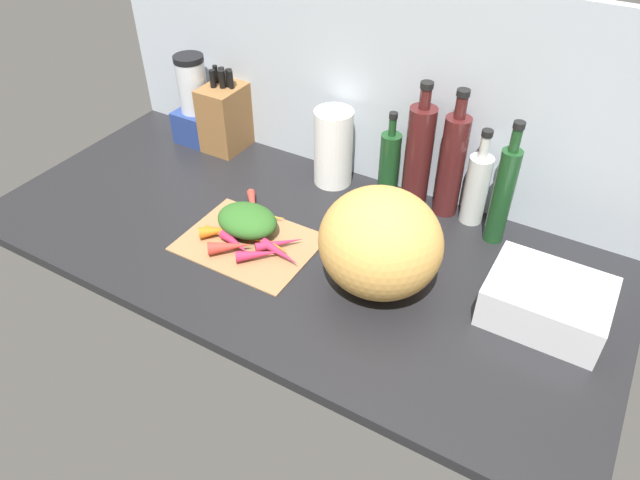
{
  "coord_description": "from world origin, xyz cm",
  "views": [
    {
      "loc": [
        67.07,
        -101.59,
        98.92
      ],
      "look_at": [
        13.43,
        -9.61,
        11.85
      ],
      "focal_mm": 32.85,
      "sensor_mm": 36.0,
      "label": 1
    }
  ],
  "objects_px": {
    "carrot_6": "(266,241)",
    "carrot_1": "(218,231)",
    "blender_appliance": "(195,105)",
    "carrot_7": "(236,244)",
    "paper_towel_roll": "(333,148)",
    "carrot_8": "(230,247)",
    "carrot_9": "(235,235)",
    "carrot_5": "(253,207)",
    "bottle_3": "(476,187)",
    "bottle_4": "(503,193)",
    "winter_squash": "(380,243)",
    "carrot_4": "(280,243)",
    "bottle_2": "(452,164)",
    "cutting_board": "(249,242)",
    "carrot_3": "(280,253)",
    "bottle_0": "(389,164)",
    "bottle_1": "(418,155)",
    "carrot_2": "(266,217)",
    "dish_rack": "(546,302)",
    "knife_block": "(226,116)",
    "carrot_0": "(258,254)"
  },
  "relations": [
    {
      "from": "carrot_2",
      "to": "bottle_1",
      "type": "xyz_separation_m",
      "value": [
        0.31,
        0.3,
        0.14
      ]
    },
    {
      "from": "carrot_4",
      "to": "carrot_8",
      "type": "distance_m",
      "value": 0.13
    },
    {
      "from": "carrot_0",
      "to": "carrot_1",
      "type": "xyz_separation_m",
      "value": [
        -0.15,
        0.02,
        0.0
      ]
    },
    {
      "from": "cutting_board",
      "to": "blender_appliance",
      "type": "relative_size",
      "value": 1.19
    },
    {
      "from": "dish_rack",
      "to": "blender_appliance",
      "type": "bearing_deg",
      "value": 168.35
    },
    {
      "from": "carrot_7",
      "to": "blender_appliance",
      "type": "xyz_separation_m",
      "value": [
        -0.46,
        0.41,
        0.1
      ]
    },
    {
      "from": "carrot_5",
      "to": "carrot_6",
      "type": "relative_size",
      "value": 0.97
    },
    {
      "from": "carrot_5",
      "to": "carrot_9",
      "type": "distance_m",
      "value": 0.13
    },
    {
      "from": "cutting_board",
      "to": "bottle_0",
      "type": "relative_size",
      "value": 1.31
    },
    {
      "from": "carrot_6",
      "to": "carrot_1",
      "type": "bearing_deg",
      "value": -167.99
    },
    {
      "from": "knife_block",
      "to": "cutting_board",
      "type": "bearing_deg",
      "value": -47.37
    },
    {
      "from": "cutting_board",
      "to": "bottle_0",
      "type": "bearing_deg",
      "value": 60.77
    },
    {
      "from": "cutting_board",
      "to": "bottle_3",
      "type": "distance_m",
      "value": 0.63
    },
    {
      "from": "paper_towel_roll",
      "to": "bottle_4",
      "type": "relative_size",
      "value": 0.67
    },
    {
      "from": "cutting_board",
      "to": "carrot_8",
      "type": "distance_m",
      "value": 0.07
    },
    {
      "from": "carrot_6",
      "to": "bottle_2",
      "type": "height_order",
      "value": "bottle_2"
    },
    {
      "from": "carrot_2",
      "to": "paper_towel_roll",
      "type": "height_order",
      "value": "paper_towel_roll"
    },
    {
      "from": "carrot_3",
      "to": "carrot_9",
      "type": "bearing_deg",
      "value": 178.64
    },
    {
      "from": "carrot_9",
      "to": "winter_squash",
      "type": "distance_m",
      "value": 0.42
    },
    {
      "from": "carrot_8",
      "to": "bottle_3",
      "type": "height_order",
      "value": "bottle_3"
    },
    {
      "from": "blender_appliance",
      "to": "paper_towel_roll",
      "type": "distance_m",
      "value": 0.51
    },
    {
      "from": "carrot_9",
      "to": "bottle_1",
      "type": "xyz_separation_m",
      "value": [
        0.34,
        0.4,
        0.14
      ]
    },
    {
      "from": "knife_block",
      "to": "bottle_2",
      "type": "distance_m",
      "value": 0.75
    },
    {
      "from": "knife_block",
      "to": "dish_rack",
      "type": "height_order",
      "value": "knife_block"
    },
    {
      "from": "winter_squash",
      "to": "paper_towel_roll",
      "type": "xyz_separation_m",
      "value": [
        -0.32,
        0.34,
        -0.01
      ]
    },
    {
      "from": "carrot_1",
      "to": "carrot_9",
      "type": "distance_m",
      "value": 0.05
    },
    {
      "from": "carrot_3",
      "to": "bottle_3",
      "type": "bearing_deg",
      "value": 48.33
    },
    {
      "from": "bottle_0",
      "to": "bottle_1",
      "type": "xyz_separation_m",
      "value": [
        0.08,
        0.01,
        0.05
      ]
    },
    {
      "from": "carrot_2",
      "to": "carrot_7",
      "type": "relative_size",
      "value": 0.97
    },
    {
      "from": "carrot_1",
      "to": "carrot_5",
      "type": "height_order",
      "value": "carrot_1"
    },
    {
      "from": "carrot_8",
      "to": "carrot_9",
      "type": "bearing_deg",
      "value": 113.65
    },
    {
      "from": "blender_appliance",
      "to": "bottle_0",
      "type": "distance_m",
      "value": 0.69
    },
    {
      "from": "knife_block",
      "to": "blender_appliance",
      "type": "relative_size",
      "value": 0.92
    },
    {
      "from": "carrot_9",
      "to": "carrot_5",
      "type": "bearing_deg",
      "value": 103.91
    },
    {
      "from": "blender_appliance",
      "to": "carrot_7",
      "type": "bearing_deg",
      "value": -41.76
    },
    {
      "from": "cutting_board",
      "to": "dish_rack",
      "type": "relative_size",
      "value": 1.32
    },
    {
      "from": "carrot_6",
      "to": "bottle_3",
      "type": "relative_size",
      "value": 0.54
    },
    {
      "from": "bottle_3",
      "to": "winter_squash",
      "type": "bearing_deg",
      "value": -106.71
    },
    {
      "from": "bottle_2",
      "to": "bottle_4",
      "type": "distance_m",
      "value": 0.17
    },
    {
      "from": "carrot_5",
      "to": "paper_towel_roll",
      "type": "xyz_separation_m",
      "value": [
        0.12,
        0.25,
        0.1
      ]
    },
    {
      "from": "carrot_0",
      "to": "bottle_1",
      "type": "relative_size",
      "value": 0.31
    },
    {
      "from": "carrot_1",
      "to": "bottle_1",
      "type": "xyz_separation_m",
      "value": [
        0.38,
        0.42,
        0.13
      ]
    },
    {
      "from": "cutting_board",
      "to": "carrot_5",
      "type": "relative_size",
      "value": 2.38
    },
    {
      "from": "carrot_7",
      "to": "bottle_1",
      "type": "xyz_separation_m",
      "value": [
        0.31,
        0.43,
        0.13
      ]
    },
    {
      "from": "carrot_0",
      "to": "dish_rack",
      "type": "distance_m",
      "value": 0.69
    },
    {
      "from": "dish_rack",
      "to": "carrot_2",
      "type": "bearing_deg",
      "value": -178.45
    },
    {
      "from": "carrot_9",
      "to": "bottle_0",
      "type": "distance_m",
      "value": 0.48
    },
    {
      "from": "carrot_5",
      "to": "carrot_6",
      "type": "bearing_deg",
      "value": -43.0
    },
    {
      "from": "carrot_1",
      "to": "carrot_8",
      "type": "distance_m",
      "value": 0.08
    },
    {
      "from": "carrot_2",
      "to": "carrot_3",
      "type": "relative_size",
      "value": 0.86
    }
  ]
}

